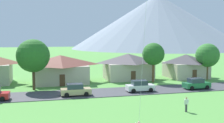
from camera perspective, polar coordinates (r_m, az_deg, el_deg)
name	(u,v)px	position (r m, az deg, el deg)	size (l,w,h in m)	color
road_strip	(97,93)	(41.32, -3.00, -6.44)	(160.00, 6.38, 0.08)	#424247
mountain_far_west_ridge	(157,22)	(188.34, 9.30, 8.12)	(113.70, 113.70, 35.52)	gray
house_leftmost	(128,66)	(53.81, 3.33, -0.94)	(9.38, 6.81, 5.00)	beige
house_left_center	(61,69)	(50.50, -10.53, -1.44)	(10.13, 7.73, 4.98)	beige
house_right_center	(186,66)	(57.83, 14.93, -0.82)	(7.80, 7.35, 4.71)	beige
tree_near_left	(33,56)	(44.71, -15.93, 1.13)	(5.16, 5.16, 7.94)	#4C3823
tree_left_of_center	(153,54)	(50.57, 8.51, 1.50)	(4.04, 4.04, 7.18)	brown
tree_center	(207,55)	(56.28, 19.06, 1.22)	(4.53, 4.53, 6.99)	brown
parked_car_white_west_end	(140,86)	(42.17, 5.77, -5.07)	(4.22, 2.12, 1.68)	white
parked_car_green_mid_west	(196,84)	(45.94, 16.94, -4.42)	(4.25, 2.17, 1.68)	#237042
parked_car_tan_east_end	(76,90)	(39.39, -7.50, -5.83)	(4.23, 2.13, 1.68)	tan
watcher_person	(186,104)	(32.23, 15.04, -8.47)	(0.56, 0.24, 1.68)	#3D3D42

